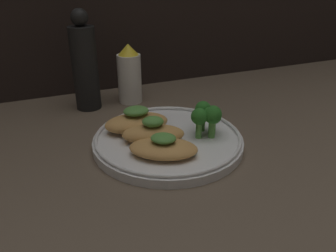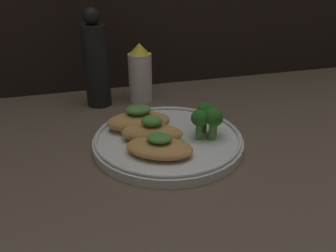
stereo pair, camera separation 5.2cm
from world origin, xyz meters
TOP-DOWN VIEW (x-y plane):
  - ground_plane at (0.00, 0.00)cm, footprint 180.00×180.00cm
  - plate at (0.00, 0.00)cm, footprint 24.20×24.20cm
  - grilled_meat_front at (-2.74, -4.86)cm, footprint 11.63×10.02cm
  - grilled_meat_middle at (-2.75, -0.58)cm, footprint 10.70×7.64cm
  - grilled_meat_back at (-3.93, 4.17)cm, footprint 11.15×6.99cm
  - broccoli_bunch at (6.11, -1.56)cm, footprint 5.46×5.84cm
  - sauce_bottle at (-0.29, 20.97)cm, footprint 4.93×4.93cm
  - pepper_grinder at (-8.92, 20.97)cm, footprint 5.00×5.00cm

SIDE VIEW (x-z plane):
  - ground_plane at x=0.00cm, z-range -1.00..0.00cm
  - plate at x=0.00cm, z-range -0.01..1.99cm
  - grilled_meat_front at x=-2.74cm, z-range 0.95..4.29cm
  - grilled_meat_middle at x=-2.75cm, z-range 0.84..5.15cm
  - grilled_meat_back at x=-3.93cm, z-range 0.91..5.22cm
  - broccoli_bunch at x=6.11cm, z-range 2.13..7.57cm
  - sauce_bottle at x=-0.29cm, z-range -0.27..12.13cm
  - pepper_grinder at x=-8.92cm, z-range -0.87..18.69cm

